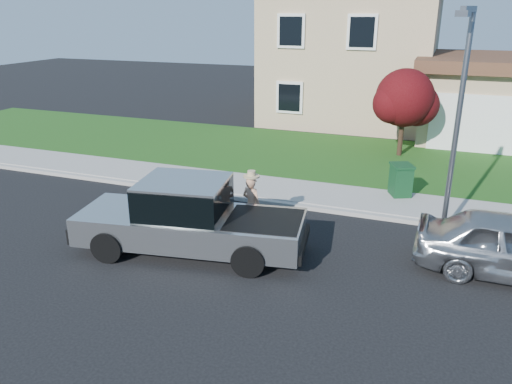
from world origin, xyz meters
TOP-DOWN VIEW (x-y plane):
  - ground at (0.00, 0.00)m, footprint 80.00×80.00m
  - curb at (1.00, 2.90)m, footprint 40.00×0.20m
  - sidewalk at (1.00, 4.00)m, footprint 40.00×2.00m
  - lawn at (1.00, 8.50)m, footprint 40.00×7.00m
  - house at (1.31, 16.38)m, footprint 14.00×11.30m
  - pickup_truck at (-0.65, -0.72)m, footprint 5.70×2.67m
  - woman at (0.34, 0.80)m, footprint 0.65×0.53m
  - ornamental_tree at (3.29, 9.49)m, footprint 2.45×2.21m
  - trash_bin at (3.72, 4.66)m, footprint 0.83×0.87m
  - street_lamp at (4.99, 2.10)m, footprint 0.44×0.72m

SIDE VIEW (x-z plane):
  - ground at x=0.00m, z-range 0.00..0.00m
  - lawn at x=1.00m, z-range 0.00..0.10m
  - curb at x=1.00m, z-range 0.00..0.12m
  - sidewalk at x=1.00m, z-range 0.00..0.15m
  - trash_bin at x=3.72m, z-range 0.16..1.14m
  - woman at x=0.34m, z-range -0.05..1.66m
  - pickup_truck at x=-0.65m, z-range -0.06..1.74m
  - ornamental_tree at x=3.29m, z-range 0.57..3.93m
  - house at x=1.31m, z-range -0.26..6.59m
  - street_lamp at x=4.99m, z-range 0.39..5.97m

